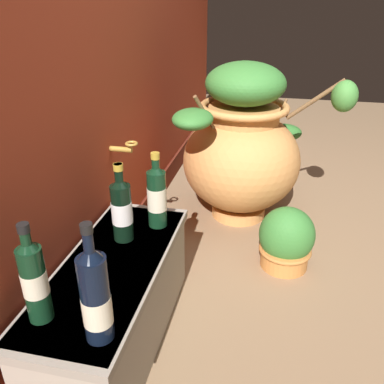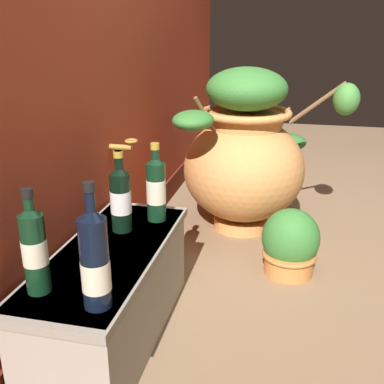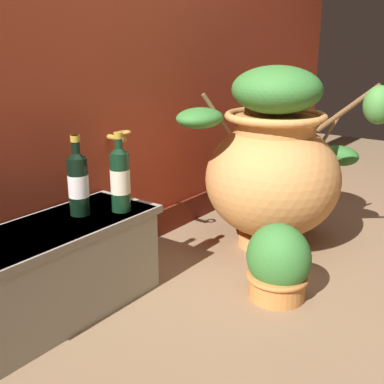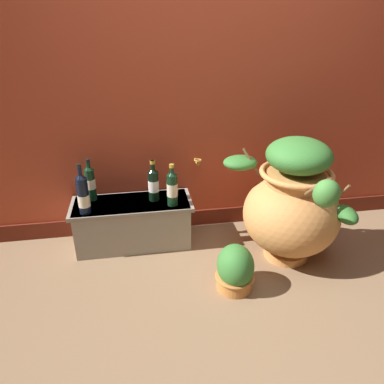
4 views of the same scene
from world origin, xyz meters
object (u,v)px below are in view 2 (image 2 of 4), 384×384
object	(u,v)px
wine_bottle_middle	(34,247)
wine_bottle_back	(121,197)
wine_bottle_right	(156,187)
potted_shrub	(290,244)
wine_bottle_left	(95,259)
terracotta_urn	(245,156)

from	to	relation	value
wine_bottle_middle	wine_bottle_back	world-z (taller)	wine_bottle_middle
wine_bottle_middle	wine_bottle_right	size ratio (longest dim) A/B	1.01
potted_shrub	wine_bottle_right	bearing A→B (deg)	121.93
wine_bottle_left	wine_bottle_back	size ratio (longest dim) A/B	1.17
wine_bottle_right	potted_shrub	world-z (taller)	wine_bottle_right
wine_bottle_right	potted_shrub	xyz separation A→B (m)	(0.33, -0.52, -0.35)
wine_bottle_right	wine_bottle_back	distance (m)	0.16
wine_bottle_right	potted_shrub	size ratio (longest dim) A/B	1.00
wine_bottle_middle	potted_shrub	bearing A→B (deg)	-38.08
wine_bottle_left	wine_bottle_back	xyz separation A→B (m)	(0.48, 0.11, -0.01)
wine_bottle_left	wine_bottle_middle	distance (m)	0.20
terracotta_urn	wine_bottle_right	size ratio (longest dim) A/B	2.84
wine_bottle_right	wine_bottle_back	bearing A→B (deg)	141.87
terracotta_urn	wine_bottle_right	bearing A→B (deg)	162.05
terracotta_urn	wine_bottle_left	bearing A→B (deg)	170.29
terracotta_urn	wine_bottle_back	xyz separation A→B (m)	(-0.91, 0.35, 0.07)
terracotta_urn	wine_bottle_middle	size ratio (longest dim) A/B	2.81
wine_bottle_middle	wine_bottle_back	bearing A→B (deg)	-10.34
terracotta_urn	wine_bottle_middle	xyz separation A→B (m)	(-1.35, 0.43, 0.08)
wine_bottle_left	wine_bottle_middle	size ratio (longest dim) A/B	1.14
terracotta_urn	wine_bottle_right	xyz separation A→B (m)	(-0.78, 0.25, 0.07)
wine_bottle_middle	potted_shrub	world-z (taller)	wine_bottle_middle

